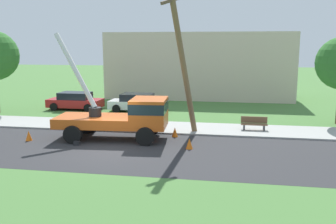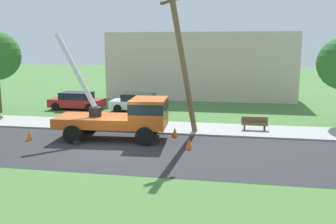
{
  "view_description": "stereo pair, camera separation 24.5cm",
  "coord_description": "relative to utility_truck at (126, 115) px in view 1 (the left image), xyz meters",
  "views": [
    {
      "loc": [
        6.06,
        -17.82,
        5.34
      ],
      "look_at": [
        2.43,
        3.28,
        1.43
      ],
      "focal_mm": 40.16,
      "sensor_mm": 36.0,
      "label": 1
    },
    {
      "loc": [
        6.3,
        -17.78,
        5.34
      ],
      "look_at": [
        2.43,
        3.28,
        1.43
      ],
      "focal_mm": 40.16,
      "sensor_mm": 36.0,
      "label": 2
    }
  ],
  "objects": [
    {
      "name": "ground_plane",
      "position": [
        -0.26,
        9.86,
        -1.41
      ],
      "size": [
        120.0,
        120.0,
        0.0
      ],
      "primitive_type": "plane",
      "color": "#477538"
    },
    {
      "name": "road_asphalt",
      "position": [
        -0.26,
        -2.14,
        -1.4
      ],
      "size": [
        80.0,
        7.32,
        0.01
      ],
      "primitive_type": "cube",
      "color": "#2B2B2D",
      "rests_on": "ground"
    },
    {
      "name": "sidewalk_strip",
      "position": [
        -0.26,
        3.17,
        -1.36
      ],
      "size": [
        80.0,
        3.3,
        0.1
      ],
      "primitive_type": "cube",
      "color": "#9E9E99",
      "rests_on": "ground"
    },
    {
      "name": "utility_truck",
      "position": [
        0.0,
        0.0,
        0.0
      ],
      "size": [
        6.91,
        3.21,
        5.98
      ],
      "color": "#C65119",
      "rests_on": "ground"
    },
    {
      "name": "leaning_utility_pole",
      "position": [
        2.98,
        1.23,
        3.08
      ],
      "size": [
        1.85,
        2.86,
        8.75
      ],
      "color": "brown",
      "rests_on": "ground"
    },
    {
      "name": "traffic_cone_ahead",
      "position": [
        3.72,
        -1.36,
        -1.13
      ],
      "size": [
        0.36,
        0.36,
        0.56
      ],
      "primitive_type": "cone",
      "color": "orange",
      "rests_on": "ground"
    },
    {
      "name": "traffic_cone_behind",
      "position": [
        -5.31,
        -1.22,
        -1.13
      ],
      "size": [
        0.36,
        0.36,
        0.56
      ],
      "primitive_type": "cone",
      "color": "orange",
      "rests_on": "ground"
    },
    {
      "name": "traffic_cone_curbside",
      "position": [
        2.6,
        1.02,
        -1.13
      ],
      "size": [
        0.36,
        0.36,
        0.56
      ],
      "primitive_type": "cone",
      "color": "orange",
      "rests_on": "ground"
    },
    {
      "name": "parked_sedan_red",
      "position": [
        -6.85,
        8.74,
        -0.7
      ],
      "size": [
        4.42,
        2.06,
        1.42
      ],
      "color": "#B21E1E",
      "rests_on": "ground"
    },
    {
      "name": "parked_sedan_white",
      "position": [
        -1.62,
        8.75,
        -0.7
      ],
      "size": [
        4.42,
        2.06,
        1.42
      ],
      "color": "silver",
      "rests_on": "ground"
    },
    {
      "name": "park_bench",
      "position": [
        7.2,
        3.24,
        -0.95
      ],
      "size": [
        1.6,
        0.45,
        0.9
      ],
      "color": "brown",
      "rests_on": "ground"
    },
    {
      "name": "lowrise_building_backdrop",
      "position": [
        2.51,
        17.77,
        1.79
      ],
      "size": [
        18.0,
        6.0,
        6.4
      ],
      "primitive_type": "cube",
      "color": "beige",
      "rests_on": "ground"
    }
  ]
}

